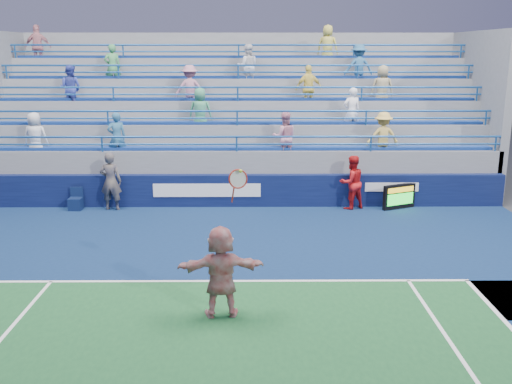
{
  "coord_description": "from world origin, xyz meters",
  "views": [
    {
      "loc": [
        0.51,
        -12.18,
        5.18
      ],
      "look_at": [
        0.62,
        2.5,
        1.5
      ],
      "focal_mm": 40.0,
      "sensor_mm": 36.0,
      "label": 1
    }
  ],
  "objects_px": {
    "serve_speed_board": "(399,197)",
    "tennis_player": "(221,271)",
    "line_judge": "(111,181)",
    "ball_girl": "(352,182)",
    "judge_chair": "(76,203)"
  },
  "relations": [
    {
      "from": "judge_chair",
      "to": "ball_girl",
      "type": "height_order",
      "value": "ball_girl"
    },
    {
      "from": "serve_speed_board",
      "to": "judge_chair",
      "type": "distance_m",
      "value": 10.73
    },
    {
      "from": "serve_speed_board",
      "to": "judge_chair",
      "type": "xyz_separation_m",
      "value": [
        -10.73,
        -0.04,
        -0.18
      ]
    },
    {
      "from": "serve_speed_board",
      "to": "ball_girl",
      "type": "relative_size",
      "value": 0.65
    },
    {
      "from": "judge_chair",
      "to": "line_judge",
      "type": "distance_m",
      "value": 1.4
    },
    {
      "from": "serve_speed_board",
      "to": "line_judge",
      "type": "distance_m",
      "value": 9.55
    },
    {
      "from": "serve_speed_board",
      "to": "ball_girl",
      "type": "distance_m",
      "value": 1.66
    },
    {
      "from": "line_judge",
      "to": "ball_girl",
      "type": "xyz_separation_m",
      "value": [
        7.94,
        0.09,
        -0.07
      ]
    },
    {
      "from": "tennis_player",
      "to": "line_judge",
      "type": "relative_size",
      "value": 1.54
    },
    {
      "from": "tennis_player",
      "to": "serve_speed_board",
      "type": "bearing_deg",
      "value": 54.82
    },
    {
      "from": "serve_speed_board",
      "to": "tennis_player",
      "type": "bearing_deg",
      "value": -125.18
    },
    {
      "from": "serve_speed_board",
      "to": "ball_girl",
      "type": "bearing_deg",
      "value": 177.99
    },
    {
      "from": "serve_speed_board",
      "to": "tennis_player",
      "type": "distance_m",
      "value": 9.57
    },
    {
      "from": "judge_chair",
      "to": "tennis_player",
      "type": "height_order",
      "value": "tennis_player"
    },
    {
      "from": "judge_chair",
      "to": "line_judge",
      "type": "xyz_separation_m",
      "value": [
        1.2,
        0.01,
        0.73
      ]
    }
  ]
}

